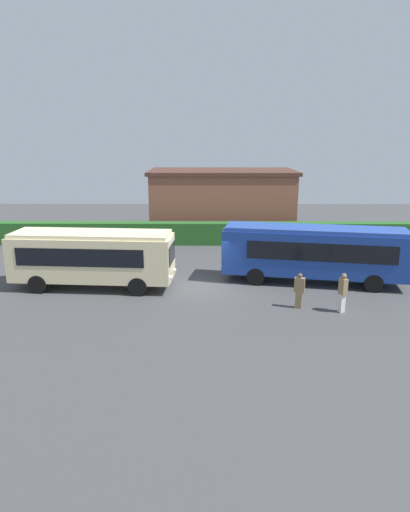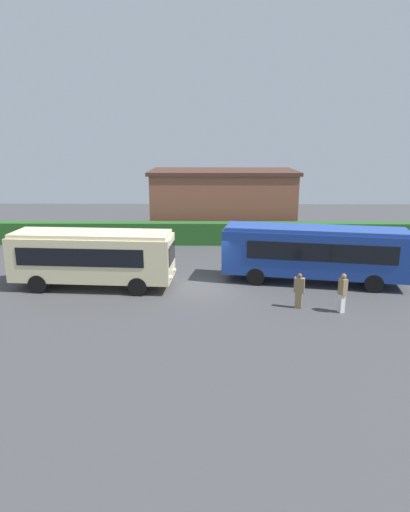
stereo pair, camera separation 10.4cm
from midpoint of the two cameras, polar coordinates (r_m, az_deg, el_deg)
name	(u,v)px [view 1 (the left image)]	position (r m, az deg, el deg)	size (l,w,h in m)	color
ground_plane	(206,286)	(24.77, -0.02, -3.95)	(64.00, 64.00, 0.00)	#424244
bus_cream	(93,256)	(24.88, -14.40, 0.01)	(8.97, 3.06, 3.14)	beige
bus_blue	(314,251)	(25.64, 13.73, 0.61)	(10.48, 4.12, 3.23)	navy
person_left	(299,290)	(21.92, 11.93, -4.29)	(0.55, 0.40, 1.76)	olive
person_center	(343,292)	(21.86, 17.21, -4.40)	(0.38, 0.45, 1.92)	silver
hedge_row	(206,233)	(34.45, 0.10, 2.95)	(44.00, 1.19, 1.71)	#265A22
depot_building	(222,201)	(38.97, 2.12, 7.11)	(12.44, 6.88, 5.39)	brown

